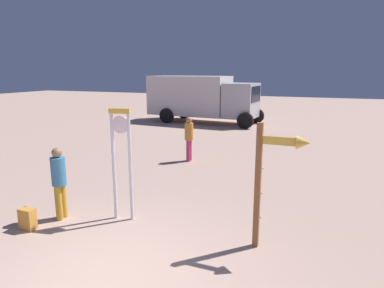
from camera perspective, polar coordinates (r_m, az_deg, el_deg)
The scene contains 7 objects.
ground_plane at distance 5.68m, azimuth -14.38°, elevation -21.73°, with size 80.00×80.00×0.00m, color tan.
standing_clock at distance 7.22m, azimuth -11.77°, elevation -1.66°, with size 0.46×0.16×2.39m.
arrow_sign at distance 5.97m, azimuth 13.75°, elevation -3.86°, with size 0.88×0.26×2.28m.
person_near_clock at distance 7.75m, azimuth -21.47°, elevation -5.60°, with size 0.30×0.30×1.57m.
backpack at distance 7.73m, azimuth -25.89°, elevation -11.30°, with size 0.31×0.24×0.44m.
person_distant at distance 11.89m, azimuth -0.51°, elevation 1.25°, with size 0.30×0.30×1.58m.
box_truck_near at distance 21.07m, azimuth 1.44°, elevation 7.93°, with size 7.09×3.01×2.83m.
Camera 1 is at (2.89, -3.75, 3.14)m, focal length 31.69 mm.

